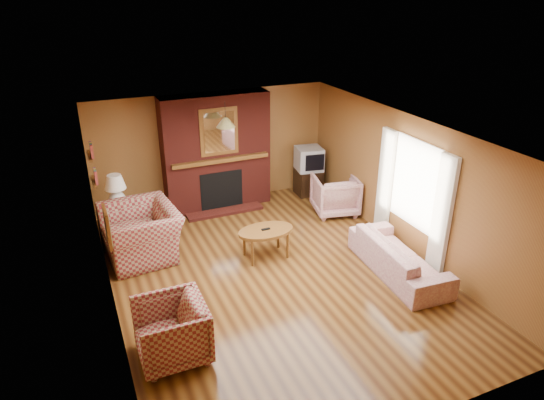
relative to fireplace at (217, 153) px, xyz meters
name	(u,v)px	position (x,y,z in m)	size (l,w,h in m)	color
floor	(275,276)	(0.00, -2.98, -1.18)	(6.50, 6.50, 0.00)	#3F210D
ceiling	(276,134)	(0.00, -2.98, 1.22)	(6.50, 6.50, 0.00)	white
wall_back	(213,149)	(0.00, 0.27, 0.02)	(6.50, 6.50, 0.00)	brown
wall_front	(410,340)	(0.00, -6.23, 0.02)	(6.50, 6.50, 0.00)	brown
wall_left	(106,241)	(-2.50, -2.98, 0.02)	(6.50, 6.50, 0.00)	brown
wall_right	(408,185)	(2.50, -2.98, 0.02)	(6.50, 6.50, 0.00)	brown
fireplace	(217,153)	(0.00, 0.00, 0.00)	(2.20, 0.82, 2.40)	#531712
window_right	(413,193)	(2.45, -3.18, -0.06)	(0.10, 1.85, 2.00)	beige
bookshelf	(93,164)	(-2.44, -1.08, 0.48)	(0.09, 0.55, 0.71)	brown
botanical_print	(107,227)	(-2.47, -3.28, 0.37)	(0.05, 0.40, 0.50)	brown
pendant_light	(226,122)	(0.00, -0.68, 0.82)	(0.36, 0.36, 0.48)	black
plaid_loveseat	(141,232)	(-1.85, -1.45, -0.74)	(1.36, 1.19, 0.88)	maroon
plaid_armchair	(171,331)	(-1.95, -4.17, -0.78)	(0.85, 0.88, 0.80)	maroon
floral_sofa	(399,257)	(1.90, -3.69, -0.89)	(2.02, 0.79, 0.59)	beige
floral_armchair	(335,195)	(2.10, -1.28, -0.78)	(0.85, 0.88, 0.80)	beige
coffee_table	(266,233)	(0.10, -2.36, -0.72)	(0.98, 0.61, 0.55)	brown
side_table	(120,221)	(-2.10, -0.53, -0.89)	(0.44, 0.44, 0.59)	brown
table_lamp	(116,189)	(-2.10, -0.53, -0.24)	(0.38, 0.38, 0.63)	white
tv_stand	(308,182)	(2.05, -0.18, -0.89)	(0.53, 0.48, 0.58)	black
crt_tv	(309,159)	(2.05, -0.19, -0.35)	(0.63, 0.62, 0.51)	#A1A4A9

